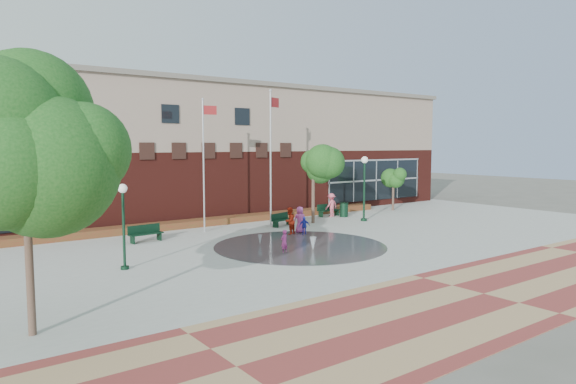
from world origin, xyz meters
TOP-DOWN VIEW (x-y plane):
  - ground at (0.00, 0.00)m, footprint 120.00×120.00m
  - plaza_concrete at (0.00, 4.00)m, footprint 46.00×18.00m
  - paver_band at (0.00, -7.00)m, footprint 46.00×6.00m
  - splash_pad at (0.00, 3.00)m, footprint 8.40×8.40m
  - library_building at (0.00, 17.48)m, footprint 44.40×10.40m
  - flower_bed at (0.00, 11.60)m, footprint 26.00×1.20m
  - flagpole_left at (-1.82, 9.48)m, footprint 0.88×0.20m
  - flagpole_right at (2.44, 9.05)m, footprint 0.95×0.46m
  - lamp_left at (-8.49, 3.41)m, footprint 0.36×0.36m
  - lamp_right at (8.42, 7.13)m, footprint 0.45×0.45m
  - bench_left at (-5.69, 8.48)m, footprint 1.81×0.67m
  - bench_mid at (2.89, 8.53)m, footprint 1.68×0.90m
  - bench_right at (8.02, 10.16)m, footprint 1.74×0.51m
  - trash_can at (8.69, 9.34)m, footprint 0.61×0.61m
  - tree_big_left at (-12.80, -2.20)m, footprint 4.69×4.69m
  - tree_mid at (5.20, 8.40)m, footprint 2.98×2.98m
  - tree_small_right at (14.04, 9.72)m, footprint 1.91×1.91m
  - water_jet_a at (-0.23, 1.72)m, footprint 0.33×0.33m
  - water_jet_b at (-1.45, 4.35)m, footprint 0.22×0.22m
  - child_splash at (-1.55, 2.19)m, footprint 0.44×0.34m
  - adult_red at (1.51, 5.91)m, footprint 0.90×0.81m
  - adult_pink at (2.29, 5.99)m, footprint 0.85×0.68m
  - child_blue at (2.12, 5.37)m, footprint 0.65×0.48m
  - person_bench at (8.02, 9.90)m, footprint 1.13×0.74m

SIDE VIEW (x-z plane):
  - ground at x=0.00m, z-range 0.00..0.00m
  - flower_bed at x=0.00m, z-range -0.20..0.20m
  - water_jet_a at x=-0.23m, z-range -0.32..0.32m
  - water_jet_b at x=-1.45m, z-range -0.25..0.25m
  - plaza_concrete at x=0.00m, z-range 0.00..0.01m
  - paver_band at x=0.00m, z-range 0.00..0.01m
  - splash_pad at x=0.00m, z-range 0.00..0.01m
  - bench_mid at x=2.89m, z-range -0.14..0.67m
  - bench_right at x=8.02m, z-range -0.15..0.71m
  - bench_left at x=-5.69m, z-range -0.16..0.73m
  - trash_can at x=8.69m, z-range 0.01..1.01m
  - child_blue at x=2.12m, z-range 0.00..1.02m
  - child_splash at x=-1.55m, z-range 0.00..1.08m
  - adult_pink at x=2.29m, z-range 0.00..1.50m
  - adult_red at x=1.51m, z-range 0.00..1.53m
  - person_bench at x=8.02m, z-range 0.00..1.64m
  - lamp_left at x=-8.49m, z-range 0.42..3.84m
  - tree_small_right at x=14.04m, z-range 0.75..4.01m
  - lamp_right at x=8.42m, z-range 0.51..4.72m
  - tree_mid at x=5.20m, z-range 1.15..6.18m
  - flagpole_left at x=-1.82m, z-range 0.43..7.98m
  - flagpole_right at x=2.44m, z-range 0.49..8.75m
  - library_building at x=0.00m, z-range 0.04..9.24m
  - tree_big_left at x=-12.80m, z-range 1.61..9.10m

